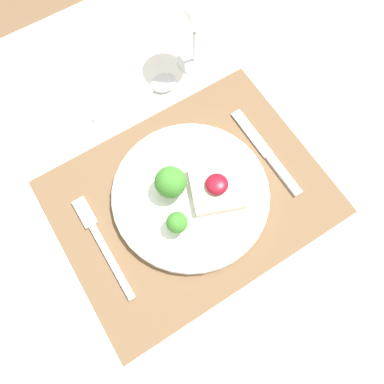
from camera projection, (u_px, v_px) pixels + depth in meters
The scene contains 8 objects.
ground_plane at pixel (191, 263), 1.40m from camera, with size 8.00×8.00×0.00m, color brown.
dining_table at pixel (191, 211), 0.77m from camera, with size 1.43×1.05×0.76m.
placemat at pixel (191, 197), 0.68m from camera, with size 0.48×0.37×0.00m, color brown.
dinner_plate at pixel (192, 193), 0.67m from camera, with size 0.28×0.28×0.08m.
fork at pixel (100, 239), 0.65m from camera, with size 0.02×0.20×0.01m.
knife at pixel (270, 157), 0.70m from camera, with size 0.02×0.20×0.01m.
spoon at pixel (156, 87), 0.76m from camera, with size 0.19×0.05×0.02m.
wine_glass_near at pixel (194, 16), 0.67m from camera, with size 0.09×0.09×0.17m.
Camera 1 is at (-0.12, -0.19, 1.41)m, focal length 35.00 mm.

